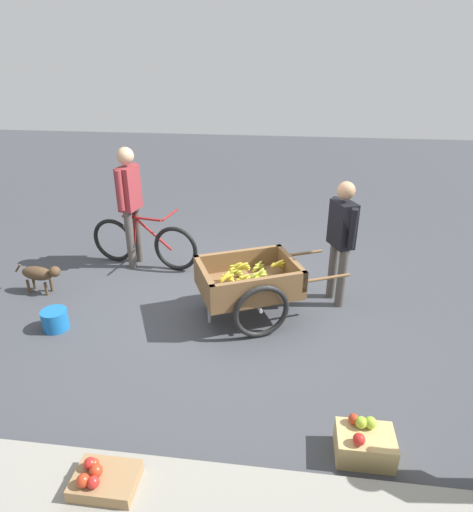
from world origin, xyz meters
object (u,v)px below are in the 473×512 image
(bicycle, at_px, (144,243))
(cyclist_person, at_px, (130,196))
(plastic_bucket, at_px, (55,320))
(dog, at_px, (40,274))
(apple_crate, at_px, (364,443))
(vendor_person, at_px, (341,234))
(mixed_fruit_crate, at_px, (105,485))
(fruit_cart, at_px, (249,283))

(bicycle, relative_size, cyclist_person, 0.96)
(plastic_bucket, bearing_deg, bicycle, -106.49)
(dog, height_order, plastic_bucket, dog)
(plastic_bucket, distance_m, apple_crate, 3.49)
(vendor_person, bearing_deg, mixed_fruit_crate, 58.59)
(plastic_bucket, bearing_deg, cyclist_person, -101.56)
(mixed_fruit_crate, bearing_deg, apple_crate, -162.13)
(fruit_cart, xyz_separation_m, plastic_bucket, (2.14, 0.54, -0.32))
(apple_crate, distance_m, mixed_fruit_crate, 1.93)
(dog, bearing_deg, bicycle, -138.90)
(vendor_person, height_order, bicycle, vendor_person)
(fruit_cart, bearing_deg, bicycle, -35.29)
(dog, distance_m, plastic_bucket, 0.96)
(fruit_cart, xyz_separation_m, bicycle, (1.64, -1.16, -0.09))
(cyclist_person, bearing_deg, dog, 46.16)
(vendor_person, distance_m, apple_crate, 2.47)
(fruit_cart, relative_size, plastic_bucket, 6.30)
(fruit_cart, xyz_separation_m, cyclist_person, (1.79, -1.19, 0.60))
(cyclist_person, xyz_separation_m, mixed_fruit_crate, (-1.03, 3.64, -0.91))
(dog, xyz_separation_m, apple_crate, (-3.80, 2.08, -0.14))
(fruit_cart, distance_m, dog, 2.73)
(fruit_cart, xyz_separation_m, apple_crate, (-1.09, 1.86, -0.31))
(vendor_person, xyz_separation_m, cyclist_person, (2.83, -0.71, 0.12))
(cyclist_person, bearing_deg, plastic_bucket, 78.44)
(fruit_cart, height_order, cyclist_person, cyclist_person)
(vendor_person, distance_m, dog, 3.82)
(vendor_person, height_order, cyclist_person, cyclist_person)
(dog, height_order, mixed_fruit_crate, dog)
(vendor_person, distance_m, cyclist_person, 2.92)
(dog, relative_size, mixed_fruit_crate, 1.52)
(vendor_person, relative_size, cyclist_person, 0.90)
(cyclist_person, height_order, plastic_bucket, cyclist_person)
(plastic_bucket, distance_m, mixed_fruit_crate, 2.37)
(vendor_person, bearing_deg, cyclist_person, -14.04)
(vendor_person, bearing_deg, bicycle, -14.25)
(fruit_cart, xyz_separation_m, mixed_fruit_crate, (0.75, 2.46, -0.31))
(fruit_cart, height_order, mixed_fruit_crate, fruit_cart)
(fruit_cart, height_order, plastic_bucket, fruit_cart)
(fruit_cart, relative_size, dog, 2.71)
(vendor_person, bearing_deg, apple_crate, 91.16)
(dog, xyz_separation_m, mixed_fruit_crate, (-1.96, 2.67, -0.14))
(vendor_person, xyz_separation_m, apple_crate, (-0.05, 2.34, -0.79))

